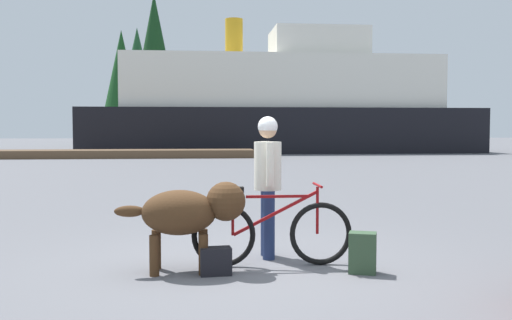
{
  "coord_description": "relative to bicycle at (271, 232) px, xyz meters",
  "views": [
    {
      "loc": [
        -0.55,
        -6.32,
        1.52
      ],
      "look_at": [
        0.26,
        1.85,
        1.07
      ],
      "focal_mm": 41.12,
      "sensor_mm": 36.0,
      "label": 1
    }
  ],
  "objects": [
    {
      "name": "person_cyclist",
      "position": [
        0.01,
        0.44,
        0.61
      ],
      "size": [
        0.32,
        0.53,
        1.65
      ],
      "color": "navy",
      "rests_on": "ground_plane"
    },
    {
      "name": "ferry_boat",
      "position": [
        4.47,
        30.51,
        2.5
      ],
      "size": [
        24.07,
        7.42,
        8.29
      ],
      "color": "black",
      "rests_on": "ground_plane"
    },
    {
      "name": "pine_tree_far_right",
      "position": [
        8.32,
        43.23,
        5.64
      ],
      "size": [
        4.09,
        4.09,
        9.74
      ],
      "color": "#4C331E",
      "rests_on": "ground_plane"
    },
    {
      "name": "pine_tree_mid_back",
      "position": [
        -6.48,
        50.24,
        6.12
      ],
      "size": [
        4.06,
        4.06,
        10.97
      ],
      "color": "#4C331E",
      "rests_on": "ground_plane"
    },
    {
      "name": "pine_tree_center",
      "position": [
        -4.26,
        41.7,
        7.49
      ],
      "size": [
        3.45,
        3.45,
        12.33
      ],
      "color": "#4C331E",
      "rests_on": "ground_plane"
    },
    {
      "name": "backpack",
      "position": [
        0.91,
        -0.41,
        -0.17
      ],
      "size": [
        0.33,
        0.28,
        0.43
      ],
      "primitive_type": "cube",
      "rotation": [
        0.0,
        0.0,
        -0.33
      ],
      "color": "#334C33",
      "rests_on": "ground_plane"
    },
    {
      "name": "bicycle",
      "position": [
        0.0,
        0.0,
        0.0
      ],
      "size": [
        1.77,
        0.44,
        0.9
      ],
      "color": "black",
      "rests_on": "ground_plane"
    },
    {
      "name": "handbag_pannier",
      "position": [
        -0.62,
        -0.33,
        -0.24
      ],
      "size": [
        0.34,
        0.21,
        0.29
      ],
      "primitive_type": "cube",
      "rotation": [
        0.0,
        0.0,
        0.1
      ],
      "color": "black",
      "rests_on": "ground_plane"
    },
    {
      "name": "ground_plane",
      "position": [
        -0.24,
        -0.0,
        -0.38
      ],
      "size": [
        160.0,
        160.0,
        0.0
      ],
      "primitive_type": "plane",
      "color": "slate"
    },
    {
      "name": "dog",
      "position": [
        -0.89,
        -0.16,
        0.25
      ],
      "size": [
        1.37,
        0.56,
        0.95
      ],
      "color": "#472D19",
      "rests_on": "ground_plane"
    },
    {
      "name": "pine_tree_far_left",
      "position": [
        -7.26,
        44.8,
        5.68
      ],
      "size": [
        3.28,
        3.28,
        9.84
      ],
      "color": "#4C331E",
      "rests_on": "ground_plane"
    },
    {
      "name": "dock_pier",
      "position": [
        -6.85,
        23.91,
        -0.18
      ],
      "size": [
        17.76,
        2.28,
        0.4
      ],
      "primitive_type": "cube",
      "color": "brown",
      "rests_on": "ground_plane"
    }
  ]
}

